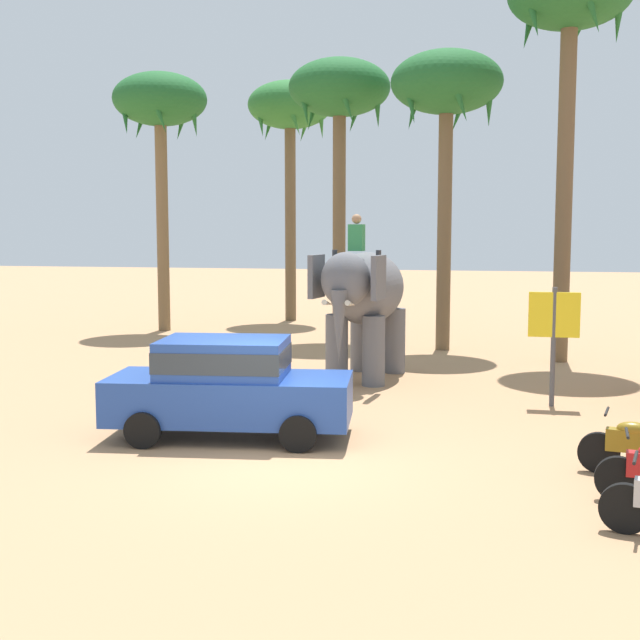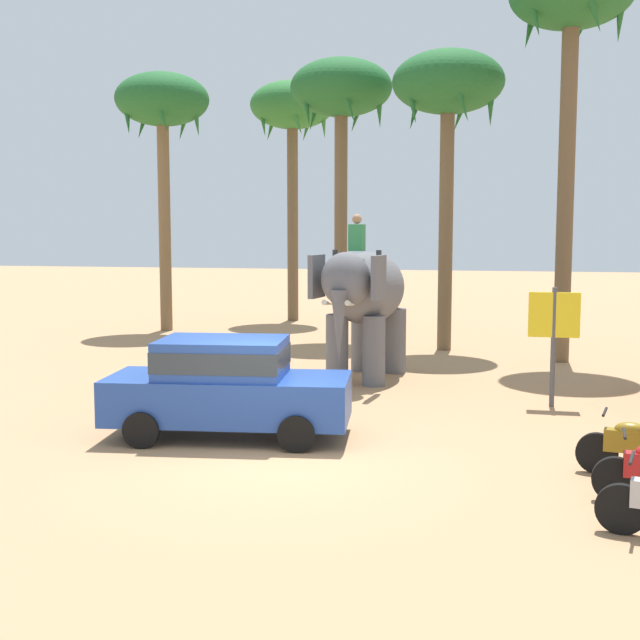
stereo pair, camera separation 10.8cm
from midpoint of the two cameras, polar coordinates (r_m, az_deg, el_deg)
The scene contains 9 objects.
ground_plane at distance 13.08m, azimuth -2.74°, elevation -9.56°, with size 120.00×120.00×0.00m, color tan.
car_sedan_foreground at distance 14.42m, azimuth -6.15°, elevation -4.32°, with size 4.27×2.23×1.70m.
elephant_with_mahout at distance 19.71m, azimuth 3.19°, elevation 1.65°, with size 2.05×3.98×3.88m.
palm_tree_behind_elephant at distance 23.91m, azimuth 16.82°, elevation 19.49°, with size 3.20×3.20×10.48m.
palm_tree_near_hut at distance 30.04m, azimuth -10.54°, elevation 13.97°, with size 3.20×3.20×8.84m.
palm_tree_left_of_road at distance 27.28m, azimuth 1.56°, elevation 14.90°, with size 3.20×3.20×8.86m.
palm_tree_far_back at distance 32.78m, azimuth -1.79°, elevation 13.85°, with size 3.20×3.20×9.12m.
palm_tree_leaning_seaward at distance 25.11m, azimuth 8.81°, elevation 15.07°, with size 3.20×3.20×8.62m.
signboard_yellow at distance 17.36m, azimuth 15.76°, elevation -0.19°, with size 1.00×0.10×2.40m.
Camera 2 is at (3.35, -12.14, 3.56)m, focal length 47.17 mm.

